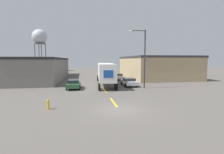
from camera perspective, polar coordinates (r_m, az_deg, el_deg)
The scene contains 11 objects.
ground_plane at distance 15.49m, azimuth 2.24°, elevation -10.55°, with size 160.00×160.00×0.00m, color #56514C.
road_centerline at distance 25.11m, azimuth -2.40°, elevation -4.29°, with size 0.20×18.46×0.01m.
warehouse_left at distance 43.22m, azimuth -21.11°, elevation 2.68°, with size 8.53×28.43×4.79m.
warehouse_right at distance 43.98m, azimuth 14.01°, elevation 3.19°, with size 13.97×18.77×5.19m.
semi_truck at distance 31.14m, azimuth -2.26°, elevation 1.80°, with size 3.64×15.35×3.71m.
parked_car_right_mid at distance 29.13m, azimuth 5.55°, elevation -1.51°, with size 2.03×4.53×1.36m.
parked_car_right_far at distance 38.08m, azimuth 1.95°, elevation 0.18°, with size 2.03×4.53×1.36m.
parked_car_left_far at distance 27.03m, azimuth -12.46°, elevation -2.17°, with size 2.03×4.53×1.36m.
water_tower at distance 75.80m, azimuth -22.55°, elevation 11.90°, with size 5.81×5.81×16.33m.
street_lamp at distance 26.86m, azimuth 10.10°, elevation 7.08°, with size 2.56×0.32×8.78m.
fire_hydrant at distance 16.45m, azimuth -20.14°, elevation -8.34°, with size 0.22×0.22×0.89m.
Camera 1 is at (-3.03, -14.57, 4.30)m, focal length 28.00 mm.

